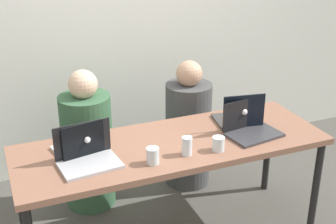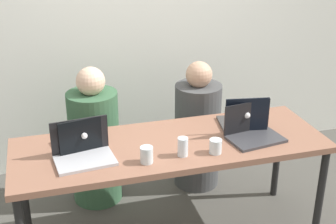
{
  "view_description": "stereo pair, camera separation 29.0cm",
  "coord_description": "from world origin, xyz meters",
  "px_view_note": "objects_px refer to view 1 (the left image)",
  "views": [
    {
      "loc": [
        -1.01,
        -2.39,
        2.07
      ],
      "look_at": [
        0.0,
        0.07,
        0.91
      ],
      "focal_mm": 50.0,
      "sensor_mm": 36.0,
      "label": 1
    },
    {
      "loc": [
        -0.73,
        -2.49,
        2.07
      ],
      "look_at": [
        0.0,
        0.07,
        0.91
      ],
      "focal_mm": 50.0,
      "sensor_mm": 36.0,
      "label": 2
    }
  ],
  "objects_px": {
    "laptop_back_left": "(82,145)",
    "water_glass_left": "(153,157)",
    "laptop_back_right": "(238,117)",
    "person_on_right": "(188,130)",
    "person_on_left": "(88,147)",
    "water_glass_center": "(187,147)",
    "laptop_front_right": "(251,127)",
    "water_glass_right": "(218,145)",
    "laptop_front_left": "(87,156)"
  },
  "relations": [
    {
      "from": "laptop_front_right",
      "to": "water_glass_left",
      "type": "bearing_deg",
      "value": -179.35
    },
    {
      "from": "laptop_back_right",
      "to": "person_on_right",
      "type": "bearing_deg",
      "value": -68.73
    },
    {
      "from": "laptop_back_right",
      "to": "laptop_back_left",
      "type": "height_order",
      "value": "laptop_back_right"
    },
    {
      "from": "water_glass_left",
      "to": "laptop_back_right",
      "type": "bearing_deg",
      "value": 21.34
    },
    {
      "from": "person_on_left",
      "to": "water_glass_center",
      "type": "relative_size",
      "value": 9.23
    },
    {
      "from": "laptop_back_right",
      "to": "water_glass_right",
      "type": "distance_m",
      "value": 0.41
    },
    {
      "from": "water_glass_center",
      "to": "water_glass_right",
      "type": "relative_size",
      "value": 1.31
    },
    {
      "from": "laptop_back_right",
      "to": "laptop_back_left",
      "type": "distance_m",
      "value": 1.06
    },
    {
      "from": "laptop_front_left",
      "to": "water_glass_right",
      "type": "distance_m",
      "value": 0.78
    },
    {
      "from": "laptop_back_right",
      "to": "water_glass_center",
      "type": "relative_size",
      "value": 2.78
    },
    {
      "from": "water_glass_center",
      "to": "laptop_back_right",
      "type": "bearing_deg",
      "value": 27.65
    },
    {
      "from": "laptop_front_right",
      "to": "laptop_back_right",
      "type": "bearing_deg",
      "value": 80.4
    },
    {
      "from": "person_on_right",
      "to": "laptop_front_right",
      "type": "bearing_deg",
      "value": 115.87
    },
    {
      "from": "laptop_front_right",
      "to": "person_on_left",
      "type": "bearing_deg",
      "value": 133.39
    },
    {
      "from": "water_glass_right",
      "to": "person_on_left",
      "type": "bearing_deg",
      "value": 126.66
    },
    {
      "from": "person_on_right",
      "to": "water_glass_center",
      "type": "bearing_deg",
      "value": 81.61
    },
    {
      "from": "laptop_front_left",
      "to": "laptop_front_right",
      "type": "bearing_deg",
      "value": -7.09
    },
    {
      "from": "person_on_right",
      "to": "water_glass_left",
      "type": "height_order",
      "value": "person_on_right"
    },
    {
      "from": "laptop_back_right",
      "to": "laptop_front_left",
      "type": "height_order",
      "value": "laptop_back_right"
    },
    {
      "from": "person_on_right",
      "to": "laptop_back_right",
      "type": "height_order",
      "value": "person_on_right"
    },
    {
      "from": "person_on_right",
      "to": "laptop_back_left",
      "type": "relative_size",
      "value": 3.08
    },
    {
      "from": "laptop_front_left",
      "to": "water_glass_right",
      "type": "height_order",
      "value": "laptop_front_left"
    },
    {
      "from": "laptop_front_right",
      "to": "water_glass_left",
      "type": "relative_size",
      "value": 3.73
    },
    {
      "from": "person_on_left",
      "to": "person_on_right",
      "type": "height_order",
      "value": "person_on_left"
    },
    {
      "from": "laptop_back_left",
      "to": "water_glass_left",
      "type": "relative_size",
      "value": 3.41
    },
    {
      "from": "laptop_front_left",
      "to": "laptop_front_right",
      "type": "relative_size",
      "value": 0.98
    },
    {
      "from": "person_on_left",
      "to": "laptop_front_right",
      "type": "bearing_deg",
      "value": 133.16
    },
    {
      "from": "person_on_right",
      "to": "laptop_back_right",
      "type": "xyz_separation_m",
      "value": [
        0.11,
        -0.55,
        0.33
      ]
    },
    {
      "from": "water_glass_center",
      "to": "laptop_back_left",
      "type": "bearing_deg",
      "value": 155.24
    },
    {
      "from": "person_on_left",
      "to": "laptop_back_right",
      "type": "relative_size",
      "value": 3.32
    },
    {
      "from": "person_on_right",
      "to": "water_glass_center",
      "type": "xyz_separation_m",
      "value": [
        -0.38,
        -0.81,
        0.32
      ]
    },
    {
      "from": "person_on_right",
      "to": "laptop_front_right",
      "type": "relative_size",
      "value": 2.82
    },
    {
      "from": "laptop_front_right",
      "to": "laptop_front_left",
      "type": "bearing_deg",
      "value": 170.02
    },
    {
      "from": "laptop_back_right",
      "to": "water_glass_left",
      "type": "relative_size",
      "value": 3.26
    },
    {
      "from": "person_on_right",
      "to": "laptop_back_right",
      "type": "distance_m",
      "value": 0.65
    },
    {
      "from": "person_on_left",
      "to": "water_glass_center",
      "type": "distance_m",
      "value": 0.97
    },
    {
      "from": "laptop_back_right",
      "to": "water_glass_left",
      "type": "height_order",
      "value": "laptop_back_right"
    },
    {
      "from": "laptop_front_right",
      "to": "water_glass_center",
      "type": "relative_size",
      "value": 3.18
    },
    {
      "from": "laptop_front_right",
      "to": "water_glass_left",
      "type": "xyz_separation_m",
      "value": [
        -0.72,
        -0.12,
        -0.0
      ]
    },
    {
      "from": "laptop_front_left",
      "to": "laptop_back_left",
      "type": "height_order",
      "value": "laptop_front_left"
    },
    {
      "from": "person_on_left",
      "to": "person_on_right",
      "type": "distance_m",
      "value": 0.81
    },
    {
      "from": "water_glass_center",
      "to": "water_glass_right",
      "type": "xyz_separation_m",
      "value": [
        0.2,
        -0.02,
        -0.01
      ]
    },
    {
      "from": "laptop_front_right",
      "to": "laptop_back_left",
      "type": "relative_size",
      "value": 1.09
    },
    {
      "from": "laptop_front_right",
      "to": "water_glass_center",
      "type": "bearing_deg",
      "value": -177.51
    },
    {
      "from": "laptop_back_left",
      "to": "water_glass_center",
      "type": "xyz_separation_m",
      "value": [
        0.57,
        -0.26,
        0.0
      ]
    },
    {
      "from": "water_glass_left",
      "to": "water_glass_right",
      "type": "height_order",
      "value": "water_glass_left"
    },
    {
      "from": "laptop_front_left",
      "to": "laptop_front_right",
      "type": "xyz_separation_m",
      "value": [
        1.06,
        -0.02,
        -0.0
      ]
    },
    {
      "from": "water_glass_center",
      "to": "water_glass_right",
      "type": "distance_m",
      "value": 0.2
    },
    {
      "from": "laptop_back_left",
      "to": "water_glass_center",
      "type": "distance_m",
      "value": 0.62
    },
    {
      "from": "water_glass_left",
      "to": "laptop_front_right",
      "type": "bearing_deg",
      "value": 9.47
    }
  ]
}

